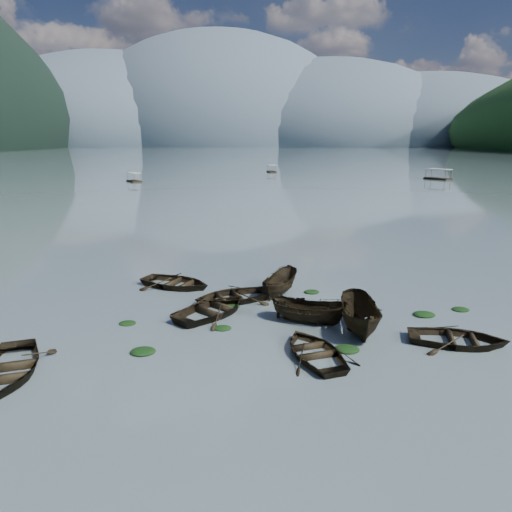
{
  "coord_description": "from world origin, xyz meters",
  "views": [
    {
      "loc": [
        -0.29,
        -16.32,
        9.17
      ],
      "look_at": [
        0.0,
        12.0,
        2.0
      ],
      "focal_mm": 32.0,
      "sensor_mm": 36.0,
      "label": 1
    }
  ],
  "objects_px": {
    "rowboat_3": "(315,356)",
    "pontoon_centre": "(272,172)",
    "rowboat_0": "(9,374)",
    "pontoon_left": "(134,182)"
  },
  "relations": [
    {
      "from": "rowboat_3",
      "to": "pontoon_centre",
      "type": "bearing_deg",
      "value": -109.04
    },
    {
      "from": "rowboat_0",
      "to": "pontoon_centre",
      "type": "xyz_separation_m",
      "value": [
        15.96,
        122.33,
        0.0
      ]
    },
    {
      "from": "pontoon_left",
      "to": "rowboat_3",
      "type": "bearing_deg",
      "value": -102.58
    },
    {
      "from": "pontoon_left",
      "to": "pontoon_centre",
      "type": "height_order",
      "value": "pontoon_centre"
    },
    {
      "from": "rowboat_0",
      "to": "rowboat_3",
      "type": "bearing_deg",
      "value": -10.63
    },
    {
      "from": "rowboat_0",
      "to": "pontoon_left",
      "type": "xyz_separation_m",
      "value": [
        -17.17,
        89.54,
        0.0
      ]
    },
    {
      "from": "pontoon_centre",
      "to": "rowboat_3",
      "type": "bearing_deg",
      "value": -98.51
    },
    {
      "from": "pontoon_centre",
      "to": "rowboat_0",
      "type": "bearing_deg",
      "value": -104.37
    },
    {
      "from": "rowboat_3",
      "to": "pontoon_left",
      "type": "bearing_deg",
      "value": -88.76
    },
    {
      "from": "rowboat_0",
      "to": "rowboat_3",
      "type": "relative_size",
      "value": 1.14
    }
  ]
}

